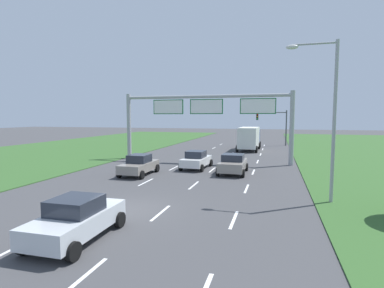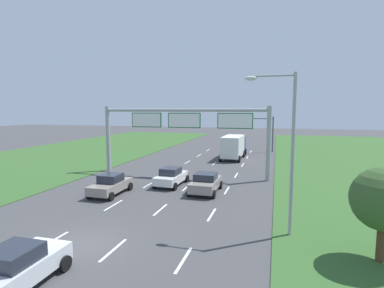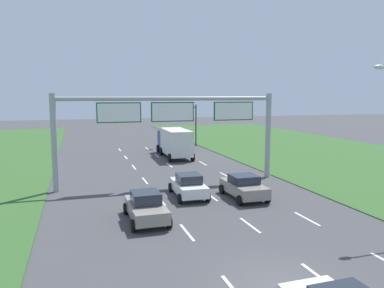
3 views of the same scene
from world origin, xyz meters
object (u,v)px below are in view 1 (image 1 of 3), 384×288
Objects in this scene: car_lead_silver at (77,219)px; car_mid_lane at (139,165)px; street_lamp at (327,107)px; sign_gantry at (206,113)px; box_truck at (250,138)px; traffic_light_mast at (274,121)px; car_near_red at (233,164)px; car_far_ahead at (196,160)px.

car_lead_silver is 12.55m from car_mid_lane.
sign_gantry is at bearing 126.88° from street_lamp.
traffic_light_mast is (3.10, 7.76, 2.16)m from box_truck.
street_lamp reaches higher than car_near_red.
car_mid_lane is at bearing 104.26° from car_lead_silver.
box_truck is at bearing -111.78° from traffic_light_mast.
car_near_red is 3.73m from car_far_ahead.
sign_gantry is 3.08× the size of traffic_light_mast.
street_lamp reaches higher than car_lead_silver.
sign_gantry is 2.03× the size of street_lamp.
sign_gantry reaches higher than car_mid_lane.
sign_gantry is at bearing 93.40° from car_far_ahead.
street_lamp is at bearing -84.92° from traffic_light_mast.
sign_gantry reaches higher than car_far_ahead.
box_truck is at bearing 81.28° from car_far_ahead.
street_lamp is at bearing -53.12° from sign_gantry.
car_near_red is 0.97× the size of car_far_ahead.
car_far_ahead is at bearing 47.45° from car_mid_lane.
box_truck is 8.63m from traffic_light_mast.
car_lead_silver is at bearing -90.85° from sign_gantry.
street_lamp is (5.81, -6.95, 4.29)m from car_near_red.
sign_gantry is (-3.50, 5.46, 4.19)m from car_near_red.
car_mid_lane is 30.03m from traffic_light_mast.
car_near_red is 0.48× the size of street_lamp.
car_near_red is 0.97× the size of car_lead_silver.
box_truck reaches higher than car_mid_lane.
car_near_red is at bearing -20.08° from car_far_ahead.
car_lead_silver reaches higher than car_far_ahead.
car_mid_lane is 9.74m from sign_gantry.
car_mid_lane reaches higher than car_near_red.
street_lamp is (12.89, -4.38, 4.30)m from car_mid_lane.
car_lead_silver is 0.51× the size of box_truck.
car_mid_lane is at bearing -160.18° from car_near_red.
street_lamp reaches higher than traffic_light_mast.
car_near_red is 25.93m from traffic_light_mast.
street_lamp is at bearing -75.11° from box_truck.
traffic_light_mast is at bearing 79.67° from car_lead_silver.
car_lead_silver is 32.72m from box_truck.
car_lead_silver is at bearing -104.67° from car_near_red.
street_lamp reaches higher than box_truck.
traffic_light_mast is (2.92, 25.58, 3.08)m from car_near_red.
car_near_red is at bearing -88.13° from box_truck.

